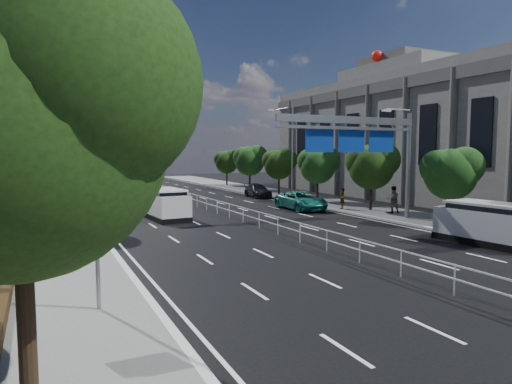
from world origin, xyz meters
TOP-DOWN VIEW (x-y plane):
  - ground at (0.00, 0.00)m, footprint 160.00×160.00m
  - sidewalk_near at (-11.50, 0.00)m, footprint 5.00×140.00m
  - kerb_near at (-9.00, 0.00)m, footprint 0.25×140.00m
  - median_fence at (0.00, 22.50)m, footprint 0.05×85.00m
  - hedge_near at (-13.30, 5.00)m, footprint 1.00×36.00m
  - toilet_sign at (-10.95, 0.00)m, footprint 1.62×0.18m
  - overhead_gantry at (6.74, 10.05)m, footprint 10.24×0.38m
  - streetlight_far at (10.50, 26.00)m, footprint 2.78×2.40m
  - civic_hall at (23.72, 22.00)m, footprint 14.40×36.00m
  - near_tree_big at (-12.13, -4.53)m, footprint 5.72×5.33m
  - near_tree_back at (-11.94, 17.97)m, footprint 4.84×4.51m
  - far_tree_c at (11.24, 6.98)m, footprint 3.52×3.28m
  - far_tree_d at (11.25, 14.48)m, footprint 3.85×3.59m
  - far_tree_e at (11.25, 21.98)m, footprint 3.63×3.38m
  - far_tree_f at (11.24, 29.48)m, footprint 3.52×3.28m
  - far_tree_g at (11.25, 36.98)m, footprint 3.96×3.69m
  - far_tree_h at (11.24, 44.48)m, footprint 3.41×3.18m
  - white_minivan at (-4.16, 17.45)m, footprint 2.48×5.01m
  - red_bus at (-7.50, 45.70)m, footprint 3.57×11.00m
  - near_car_silver at (-4.90, 25.12)m, footprint 2.38×4.76m
  - near_car_dark at (-7.70, 55.42)m, footprint 2.18×5.07m
  - silver_minivan at (8.30, 2.00)m, footprint 2.53×5.21m
  - parked_car_teal at (6.97, 17.86)m, footprint 2.55×5.36m
  - parked_car_dark at (8.30, 28.69)m, footprint 2.28×4.66m
  - pedestrian_a at (9.60, 16.02)m, footprint 0.70×0.68m
  - pedestrian_b at (11.51, 12.38)m, footprint 1.19×1.10m

SIDE VIEW (x-z plane):
  - ground at x=0.00m, z-range 0.00..0.00m
  - sidewalk_near at x=-11.50m, z-range 0.00..0.14m
  - kerb_near at x=-9.00m, z-range -0.01..0.15m
  - hedge_near at x=-13.30m, z-range 0.14..0.58m
  - median_fence at x=0.00m, z-range 0.01..1.04m
  - parked_car_dark at x=8.30m, z-range 0.00..1.31m
  - parked_car_teal at x=6.97m, z-range 0.00..1.48m
  - near_car_silver at x=-4.90m, z-range 0.00..1.56m
  - near_car_dark at x=-7.70m, z-range 0.00..1.62m
  - pedestrian_a at x=9.60m, z-range 0.14..1.77m
  - silver_minivan at x=8.30m, z-range -0.02..2.08m
  - white_minivan at x=-4.16m, z-range -0.02..2.09m
  - pedestrian_b at x=11.51m, z-range 0.14..2.12m
  - red_bus at x=-7.50m, z-range 0.07..3.30m
  - toilet_sign at x=-10.95m, z-range 0.77..5.11m
  - far_tree_h at x=11.24m, z-range 0.97..5.88m
  - far_tree_c at x=11.24m, z-range 0.95..5.90m
  - far_tree_f at x=11.24m, z-range 0.98..6.00m
  - far_tree_e at x=11.25m, z-range 0.99..6.12m
  - far_tree_d at x=11.25m, z-range 1.02..6.36m
  - far_tree_g at x=11.25m, z-range 1.03..6.48m
  - near_tree_back at x=-11.94m, z-range 1.27..7.96m
  - streetlight_far at x=10.50m, z-range 0.71..9.71m
  - near_tree_big at x=-12.13m, z-range 1.42..9.13m
  - overhead_gantry at x=6.74m, z-range 1.88..9.33m
  - civic_hall at x=23.72m, z-range -0.91..13.44m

